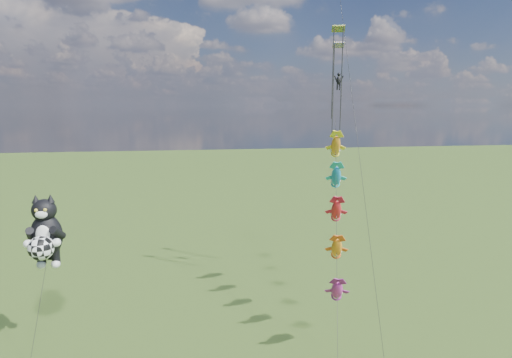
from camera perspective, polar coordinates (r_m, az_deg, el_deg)
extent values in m
cylinder|color=black|center=(34.90, -26.98, -15.24)|extent=(0.90, 2.61, 6.63)
ellipsoid|color=black|center=(34.53, -26.13, -6.76)|extent=(2.61, 2.35, 3.18)
ellipsoid|color=black|center=(33.98, -26.41, -3.74)|extent=(2.06, 1.95, 1.61)
cone|color=black|center=(33.96, -27.32, -2.36)|extent=(0.69, 0.69, 0.60)
cone|color=black|center=(33.66, -25.71, -2.34)|extent=(0.69, 0.69, 0.60)
ellipsoid|color=white|center=(33.41, -26.72, -4.25)|extent=(0.92, 0.64, 0.58)
ellipsoid|color=white|center=(33.76, -26.53, -6.63)|extent=(1.06, 0.65, 1.31)
sphere|color=gold|center=(33.37, -27.29, -3.73)|extent=(0.24, 0.24, 0.24)
sphere|color=gold|center=(33.18, -26.31, -3.72)|extent=(0.24, 0.24, 0.24)
sphere|color=white|center=(33.94, -28.14, -7.64)|extent=(0.60, 0.60, 0.60)
sphere|color=white|center=(33.36, -25.05, -7.68)|extent=(0.60, 0.60, 0.60)
sphere|color=white|center=(35.17, -26.72, -10.17)|extent=(0.64, 0.64, 0.64)
sphere|color=white|center=(34.88, -25.14, -10.22)|extent=(0.64, 0.64, 0.64)
sphere|color=white|center=(33.44, -26.73, -8.22)|extent=(1.72, 1.72, 1.72)
cylinder|color=black|center=(33.55, 10.68, -6.16)|extent=(4.67, 15.15, 16.68)
ellipsoid|color=#D8339A|center=(31.52, 10.75, -14.32)|extent=(1.41, 2.35, 2.27)
ellipsoid|color=yellow|center=(32.74, 10.71, -9.01)|extent=(1.41, 2.35, 2.27)
ellipsoid|color=red|center=(34.21, 10.66, -4.12)|extent=(1.41, 2.35, 2.27)
ellipsoid|color=blue|center=(35.92, 10.63, 0.34)|extent=(1.41, 2.35, 2.27)
ellipsoid|color=red|center=(37.82, 10.59, 4.37)|extent=(1.41, 2.35, 2.27)
cylinder|color=black|center=(34.69, 13.58, 3.35)|extent=(2.10, 16.97, 27.47)
cube|color=#109F4E|center=(40.16, 10.93, 19.09)|extent=(1.23, 0.79, 0.59)
cylinder|color=black|center=(39.56, 10.19, 13.42)|extent=(0.08, 0.08, 7.99)
cylinder|color=black|center=(39.83, 11.29, 13.36)|extent=(0.08, 0.08, 7.99)
cube|color=blue|center=(43.14, 10.93, 17.16)|extent=(1.17, 0.75, 0.56)
cylinder|color=black|center=(42.66, 10.25, 11.22)|extent=(0.08, 0.08, 8.96)
cylinder|color=black|center=(42.91, 11.21, 11.18)|extent=(0.08, 0.08, 8.96)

